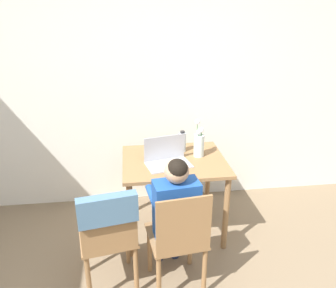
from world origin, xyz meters
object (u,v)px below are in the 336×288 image
object	(u,v)px
laptop	(167,158)
flower_vase	(199,143)
water_bottle	(182,142)
chair_spare	(108,227)
chair_occupied	(178,240)
person_seated	(174,207)

from	to	relation	value
laptop	flower_vase	xyz separation A→B (m)	(0.31, 0.12, 0.07)
water_bottle	flower_vase	bearing A→B (deg)	-44.07
flower_vase	chair_spare	bearing A→B (deg)	-135.63
chair_occupied	water_bottle	distance (m)	1.01
person_seated	flower_vase	size ratio (longest dim) A/B	3.06
chair_spare	laptop	distance (m)	0.84
chair_spare	laptop	world-z (taller)	laptop
chair_spare	flower_vase	distance (m)	1.15
chair_occupied	laptop	world-z (taller)	laptop
chair_spare	person_seated	xyz separation A→B (m)	(0.48, 0.10, 0.07)
chair_spare	laptop	size ratio (longest dim) A/B	2.13
chair_spare	laptop	xyz separation A→B (m)	(0.49, 0.66, 0.20)
laptop	water_bottle	distance (m)	0.31
water_bottle	person_seated	bearing A→B (deg)	-103.25
flower_vase	water_bottle	xyz separation A→B (m)	(-0.13, 0.13, -0.03)
chair_occupied	person_seated	world-z (taller)	person_seated
chair_spare	flower_vase	world-z (taller)	flower_vase
chair_occupied	chair_spare	distance (m)	0.51
chair_occupied	flower_vase	distance (m)	0.95
water_bottle	chair_spare	bearing A→B (deg)	-126.31
chair_spare	water_bottle	distance (m)	1.15
chair_spare	laptop	bearing A→B (deg)	-136.72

